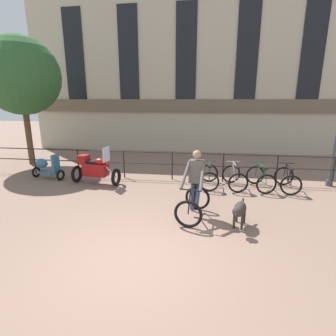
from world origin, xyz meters
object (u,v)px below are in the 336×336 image
dog (239,210)px  parked_motorcycle (95,169)px  parked_bicycle_mid_left (234,178)px  parked_bicycle_far_end (287,180)px  parked_bicycle_mid_right (261,179)px  cyclist_with_bike (195,188)px  parked_scooter (47,167)px  parked_bicycle_near_lamp (209,176)px

dog → parked_motorcycle: 5.39m
parked_bicycle_mid_left → parked_bicycle_far_end: bearing=172.4°
parked_bicycle_mid_right → cyclist_with_bike: bearing=40.4°
parked_bicycle_mid_right → parked_bicycle_far_end: (0.85, -0.00, 0.00)m
parked_scooter → parked_bicycle_mid_left: bearing=-78.0°
dog → parked_bicycle_mid_right: size_ratio=0.83×
cyclist_with_bike → parked_bicycle_far_end: 3.87m
parked_bicycle_near_lamp → parked_scooter: 6.11m
parked_bicycle_mid_right → parked_bicycle_far_end: 0.85m
dog → parked_bicycle_mid_right: bearing=86.8°
parked_motorcycle → parked_bicycle_near_lamp: (4.00, 0.29, -0.20)m
cyclist_with_bike → parked_bicycle_mid_right: (2.10, 2.46, -0.41)m
dog → parked_bicycle_mid_left: parked_bicycle_mid_left is taller
parked_bicycle_mid_right → parked_bicycle_far_end: size_ratio=1.05×
parked_motorcycle → cyclist_with_bike: bearing=-114.1°
parked_motorcycle → parked_bicycle_mid_right: (5.71, 0.29, -0.20)m
parked_motorcycle → parked_bicycle_far_end: parked_motorcycle is taller
parked_bicycle_mid_left → parked_scooter: 6.97m
parked_bicycle_mid_left → parked_bicycle_mid_right: same height
dog → parked_scooter: size_ratio=0.74×
parked_bicycle_far_end → parked_bicycle_near_lamp: bearing=3.3°
parked_bicycle_mid_left → parked_scooter: bearing=-8.1°
parked_bicycle_mid_right → parked_bicycle_near_lamp: bearing=-9.2°
cyclist_with_bike → dog: 1.22m
dog → parked_bicycle_far_end: size_ratio=0.87×
parked_bicycle_near_lamp → cyclist_with_bike: bearing=80.9°
cyclist_with_bike → dog: cyclist_with_bike is taller
cyclist_with_bike → parked_bicycle_mid_left: size_ratio=1.43×
parked_motorcycle → parked_bicycle_near_lamp: parked_motorcycle is taller
parked_bicycle_far_end → parked_scooter: parked_scooter is taller
parked_bicycle_far_end → parked_bicycle_mid_left: bearing=3.3°
parked_bicycle_mid_left → parked_bicycle_mid_right: 0.86m
cyclist_with_bike → parked_bicycle_near_lamp: (0.39, 2.46, -0.41)m
parked_bicycle_far_end → parked_scooter: 8.68m
dog → parked_bicycle_near_lamp: size_ratio=0.89×
cyclist_with_bike → parked_bicycle_mid_left: bearing=72.6°
parked_motorcycle → parked_bicycle_mid_left: size_ratio=1.47×
parked_bicycle_near_lamp → parked_scooter: size_ratio=0.83×
cyclist_with_bike → parked_motorcycle: 4.22m
cyclist_with_bike → parked_scooter: bearing=165.5°
parked_bicycle_near_lamp → parked_scooter: bearing=-0.8°
dog → parked_scooter: bearing=172.1°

